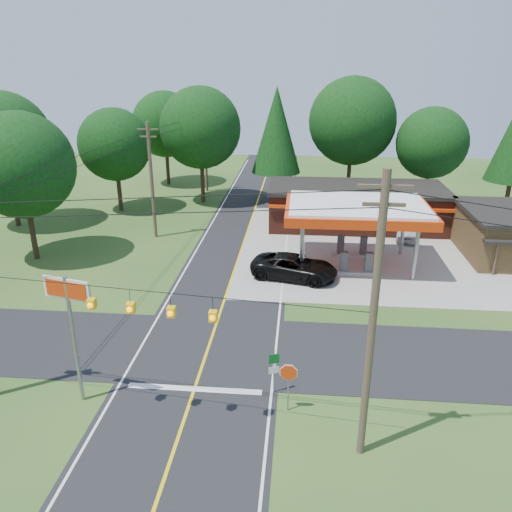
# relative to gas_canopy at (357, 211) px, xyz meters

# --- Properties ---
(ground) EXTENTS (120.00, 120.00, 0.00)m
(ground) POSITION_rel_gas_canopy_xyz_m (-9.00, -13.00, -4.27)
(ground) COLOR #284C1B
(ground) RESTS_ON ground
(main_highway) EXTENTS (8.00, 120.00, 0.02)m
(main_highway) POSITION_rel_gas_canopy_xyz_m (-9.00, -13.00, -4.26)
(main_highway) COLOR black
(main_highway) RESTS_ON ground
(cross_road) EXTENTS (70.00, 7.00, 0.02)m
(cross_road) POSITION_rel_gas_canopy_xyz_m (-9.00, -13.00, -4.25)
(cross_road) COLOR black
(cross_road) RESTS_ON ground
(lane_center_yellow) EXTENTS (0.15, 110.00, 0.00)m
(lane_center_yellow) POSITION_rel_gas_canopy_xyz_m (-9.00, -13.00, -4.24)
(lane_center_yellow) COLOR yellow
(lane_center_yellow) RESTS_ON main_highway
(gas_canopy) EXTENTS (10.60, 7.40, 4.88)m
(gas_canopy) POSITION_rel_gas_canopy_xyz_m (0.00, 0.00, 0.00)
(gas_canopy) COLOR gray
(gas_canopy) RESTS_ON ground
(convenience_store) EXTENTS (16.40, 7.55, 3.80)m
(convenience_store) POSITION_rel_gas_canopy_xyz_m (1.00, 9.98, -2.35)
(convenience_store) COLOR #582419
(convenience_store) RESTS_ON ground
(utility_pole_near_right) EXTENTS (1.80, 0.30, 11.50)m
(utility_pole_near_right) POSITION_rel_gas_canopy_xyz_m (-1.50, -20.00, 1.69)
(utility_pole_near_right) COLOR #473828
(utility_pole_near_right) RESTS_ON ground
(utility_pole_far_left) EXTENTS (1.80, 0.30, 10.00)m
(utility_pole_far_left) POSITION_rel_gas_canopy_xyz_m (-17.00, 5.00, 0.93)
(utility_pole_far_left) COLOR #473828
(utility_pole_far_left) RESTS_ON ground
(utility_pole_north) EXTENTS (0.30, 0.30, 9.50)m
(utility_pole_north) POSITION_rel_gas_canopy_xyz_m (-15.50, 22.00, 0.48)
(utility_pole_north) COLOR #473828
(utility_pole_north) RESTS_ON ground
(overhead_beacons) EXTENTS (17.04, 2.04, 1.03)m
(overhead_beacons) POSITION_rel_gas_canopy_xyz_m (-10.00, -19.00, 1.95)
(overhead_beacons) COLOR black
(overhead_beacons) RESTS_ON ground
(treeline_backdrop) EXTENTS (70.27, 51.59, 13.30)m
(treeline_backdrop) POSITION_rel_gas_canopy_xyz_m (-8.18, 11.01, 3.22)
(treeline_backdrop) COLOR #332316
(treeline_backdrop) RESTS_ON ground
(suv_car) EXTENTS (7.39, 7.39, 1.71)m
(suv_car) POSITION_rel_gas_canopy_xyz_m (-4.50, -3.00, -3.41)
(suv_car) COLOR black
(suv_car) RESTS_ON ground
(sedan_car) EXTENTS (5.27, 5.27, 1.54)m
(sedan_car) POSITION_rel_gas_canopy_xyz_m (5.23, 6.58, -3.50)
(sedan_car) COLOR silver
(sedan_car) RESTS_ON ground
(big_stop_sign) EXTENTS (2.27, 0.67, 6.26)m
(big_stop_sign) POSITION_rel_gas_canopy_xyz_m (-14.00, -17.83, 0.32)
(big_stop_sign) COLOR gray
(big_stop_sign) RESTS_ON ground
(octagonal_stop_sign) EXTENTS (0.85, 0.11, 2.43)m
(octagonal_stop_sign) POSITION_rel_gas_canopy_xyz_m (-4.50, -17.72, -2.46)
(octagonal_stop_sign) COLOR gray
(octagonal_stop_sign) RESTS_ON ground
(route_sign_post) EXTENTS (0.48, 0.20, 2.46)m
(route_sign_post) POSITION_rel_gas_canopy_xyz_m (-5.20, -16.52, -2.79)
(route_sign_post) COLOR gray
(route_sign_post) RESTS_ON ground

